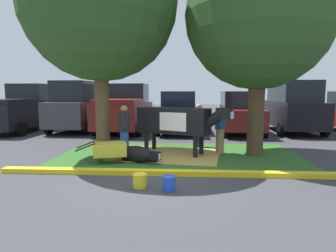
% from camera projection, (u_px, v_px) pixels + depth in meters
% --- Properties ---
extents(ground_plane, '(80.00, 80.00, 0.00)m').
position_uv_depth(ground_plane, '(157.00, 177.00, 6.87)').
color(ground_plane, '#38383D').
extents(grass_island, '(7.42, 4.12, 0.02)m').
position_uv_depth(grass_island, '(179.00, 155.00, 9.18)').
color(grass_island, '#2D5B23').
rests_on(grass_island, ground).
extents(curb_yellow, '(8.62, 0.24, 0.12)m').
position_uv_depth(curb_yellow, '(177.00, 173.00, 6.99)').
color(curb_yellow, yellow).
rests_on(curb_yellow, ground).
extents(hay_bedding, '(3.53, 2.86, 0.04)m').
position_uv_depth(hay_bedding, '(167.00, 155.00, 9.18)').
color(hay_bedding, tan).
rests_on(hay_bedding, ground).
extents(shade_tree_left, '(4.69, 4.69, 7.00)m').
position_uv_depth(shade_tree_left, '(100.00, 3.00, 8.71)').
color(shade_tree_left, brown).
rests_on(shade_tree_left, ground).
extents(shade_tree_right, '(4.48, 4.48, 6.54)m').
position_uv_depth(shade_tree_right, '(259.00, 16.00, 8.76)').
color(shade_tree_right, '#4C3823').
rests_on(shade_tree_right, ground).
extents(cow_holstein, '(2.98, 1.67, 1.53)m').
position_uv_depth(cow_holstein, '(176.00, 121.00, 9.19)').
color(cow_holstein, black).
rests_on(cow_holstein, ground).
extents(calf_lying, '(1.30, 0.93, 0.48)m').
position_uv_depth(calf_lying, '(138.00, 154.00, 8.22)').
color(calf_lying, black).
rests_on(calf_lying, ground).
extents(person_handler, '(0.34, 0.52, 1.60)m').
position_uv_depth(person_handler, '(124.00, 129.00, 8.85)').
color(person_handler, '#23478C').
rests_on(person_handler, ground).
extents(person_visitor_near, '(0.34, 0.52, 1.60)m').
position_uv_depth(person_visitor_near, '(220.00, 128.00, 9.32)').
color(person_visitor_near, '#9E7F5B').
rests_on(person_visitor_near, ground).
extents(person_visitor_far, '(0.45, 0.34, 1.58)m').
position_uv_depth(person_visitor_far, '(199.00, 124.00, 10.43)').
color(person_visitor_far, '#23478C').
rests_on(person_visitor_far, ground).
extents(wheelbarrow, '(1.61, 0.90, 0.63)m').
position_uv_depth(wheelbarrow, '(111.00, 150.00, 8.15)').
color(wheelbarrow, gold).
rests_on(wheelbarrow, ground).
extents(bucket_yellow, '(0.32, 0.32, 0.29)m').
position_uv_depth(bucket_yellow, '(140.00, 180.00, 6.09)').
color(bucket_yellow, yellow).
rests_on(bucket_yellow, ground).
extents(bucket_blue, '(0.28, 0.28, 0.30)m').
position_uv_depth(bucket_blue, '(169.00, 183.00, 5.91)').
color(bucket_blue, blue).
rests_on(bucket_blue, ground).
extents(pickup_truck_black, '(2.31, 5.44, 2.42)m').
position_uv_depth(pickup_truck_black, '(24.00, 109.00, 15.00)').
color(pickup_truck_black, black).
rests_on(pickup_truck_black, ground).
extents(suv_dark_grey, '(2.20, 4.64, 2.52)m').
position_uv_depth(suv_dark_grey, '(79.00, 106.00, 15.01)').
color(suv_dark_grey, '#3D3D42').
rests_on(suv_dark_grey, ground).
extents(pickup_truck_maroon, '(2.31, 5.44, 2.42)m').
position_uv_depth(pickup_truck_maroon, '(126.00, 109.00, 14.87)').
color(pickup_truck_maroon, maroon).
rests_on(pickup_truck_maroon, ground).
extents(sedan_blue, '(2.10, 4.44, 2.02)m').
position_uv_depth(sedan_blue, '(179.00, 112.00, 14.50)').
color(sedan_blue, navy).
rests_on(sedan_blue, ground).
extents(sedan_red, '(2.10, 4.44, 2.02)m').
position_uv_depth(sedan_red, '(239.00, 113.00, 14.06)').
color(sedan_red, maroon).
rests_on(sedan_red, ground).
extents(suv_black, '(2.20, 4.64, 2.52)m').
position_uv_depth(suv_black, '(292.00, 107.00, 14.38)').
color(suv_black, black).
rests_on(suv_black, ground).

